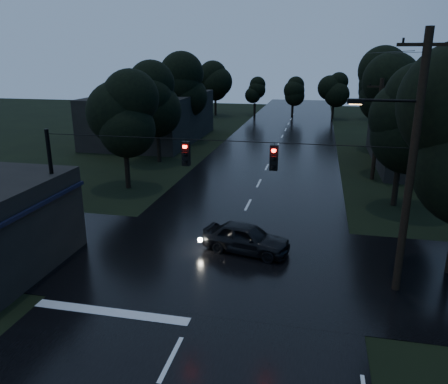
% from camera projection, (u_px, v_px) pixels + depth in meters
% --- Properties ---
extents(main_road, '(12.00, 120.00, 0.02)m').
position_uv_depth(main_road, '(267.00, 167.00, 36.89)').
color(main_road, black).
rests_on(main_road, ground).
extents(cross_street, '(60.00, 9.00, 0.02)m').
position_uv_depth(cross_street, '(220.00, 261.00, 20.11)').
color(cross_street, black).
rests_on(cross_street, ground).
extents(building_far_right, '(10.00, 14.00, 4.40)m').
position_uv_depth(building_far_right, '(437.00, 140.00, 37.14)').
color(building_far_right, black).
rests_on(building_far_right, ground).
extents(building_far_left, '(10.00, 16.00, 5.00)m').
position_uv_depth(building_far_left, '(152.00, 117.00, 48.30)').
color(building_far_left, black).
rests_on(building_far_left, ground).
extents(utility_pole_main, '(3.50, 0.30, 10.00)m').
position_uv_depth(utility_pole_main, '(409.00, 163.00, 16.11)').
color(utility_pole_main, black).
rests_on(utility_pole_main, ground).
extents(utility_pole_far, '(2.00, 0.30, 7.50)m').
position_uv_depth(utility_pole_far, '(377.00, 129.00, 32.20)').
color(utility_pole_far, black).
rests_on(utility_pole_far, ground).
extents(anchor_pole_left, '(0.18, 0.18, 6.00)m').
position_uv_depth(anchor_pole_left, '(54.00, 195.00, 19.79)').
color(anchor_pole_left, black).
rests_on(anchor_pole_left, ground).
extents(span_signals, '(15.00, 0.37, 1.12)m').
position_uv_depth(span_signals, '(228.00, 155.00, 17.48)').
color(span_signals, black).
rests_on(span_signals, ground).
extents(tree_left_a, '(3.92, 3.92, 8.26)m').
position_uv_depth(tree_left_a, '(123.00, 114.00, 29.68)').
color(tree_left_a, black).
rests_on(tree_left_a, ground).
extents(tree_left_b, '(4.20, 4.20, 8.85)m').
position_uv_depth(tree_left_b, '(157.00, 98.00, 37.15)').
color(tree_left_b, black).
rests_on(tree_left_b, ground).
extents(tree_left_c, '(4.48, 4.48, 9.44)m').
position_uv_depth(tree_left_c, '(184.00, 85.00, 46.49)').
color(tree_left_c, black).
rests_on(tree_left_c, ground).
extents(tree_right_a, '(4.20, 4.20, 8.85)m').
position_uv_depth(tree_right_a, '(404.00, 116.00, 25.94)').
color(tree_right_a, black).
rests_on(tree_right_a, ground).
extents(tree_right_b, '(4.48, 4.48, 9.44)m').
position_uv_depth(tree_right_b, '(395.00, 97.00, 33.17)').
color(tree_right_b, black).
rests_on(tree_right_b, ground).
extents(tree_right_c, '(4.76, 4.76, 10.03)m').
position_uv_depth(tree_right_c, '(386.00, 84.00, 42.26)').
color(tree_right_c, black).
rests_on(tree_right_c, ground).
extents(car, '(4.48, 2.56, 1.44)m').
position_uv_depth(car, '(246.00, 238.00, 20.84)').
color(car, black).
rests_on(car, ground).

